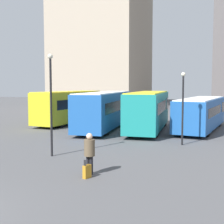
# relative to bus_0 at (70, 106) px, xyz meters

# --- Properties ---
(building_block_left) EXTENTS (16.01, 17.54, 29.29)m
(building_block_left) POSITION_rel_bus_0_xyz_m (-7.93, 29.70, 12.85)
(building_block_left) COLOR tan
(building_block_left) RESTS_ON ground_plane
(bus_0) EXTENTS (3.20, 10.15, 3.31)m
(bus_0) POSITION_rel_bus_0_xyz_m (0.00, 0.00, 0.00)
(bus_0) COLOR gold
(bus_0) RESTS_ON ground_plane
(bus_1) EXTENTS (3.90, 12.34, 3.31)m
(bus_1) POSITION_rel_bus_0_xyz_m (4.84, -2.21, 0.01)
(bus_1) COLOR #1E56A3
(bus_1) RESTS_ON ground_plane
(bus_2) EXTENTS (3.43, 10.57, 3.36)m
(bus_2) POSITION_rel_bus_0_xyz_m (8.88, -2.39, 0.03)
(bus_2) COLOR #19847F
(bus_2) RESTS_ON ground_plane
(bus_3) EXTENTS (3.80, 10.73, 2.82)m
(bus_3) POSITION_rel_bus_0_xyz_m (13.17, -0.49, -0.25)
(bus_3) COLOR #1E56A3
(bus_3) RESTS_ON ground_plane
(traveler) EXTENTS (0.60, 0.60, 1.86)m
(traveler) POSITION_rel_bus_0_xyz_m (9.50, -16.37, -0.69)
(traveler) COLOR black
(traveler) RESTS_ON ground_plane
(suitcase) EXTENTS (0.29, 0.42, 0.81)m
(suitcase) POSITION_rel_bus_0_xyz_m (9.60, -16.88, -1.51)
(suitcase) COLOR #B27A1E
(suitcase) RESTS_ON ground_plane
(lamp_post_0) EXTENTS (0.28, 0.28, 4.79)m
(lamp_post_0) POSITION_rel_bus_0_xyz_m (12.47, -8.03, 1.08)
(lamp_post_0) COLOR black
(lamp_post_0) RESTS_ON ground_plane
(lamp_post_1) EXTENTS (0.28, 0.28, 5.65)m
(lamp_post_1) POSITION_rel_bus_0_xyz_m (6.05, -13.78, 1.53)
(lamp_post_1) COLOR black
(lamp_post_1) RESTS_ON ground_plane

